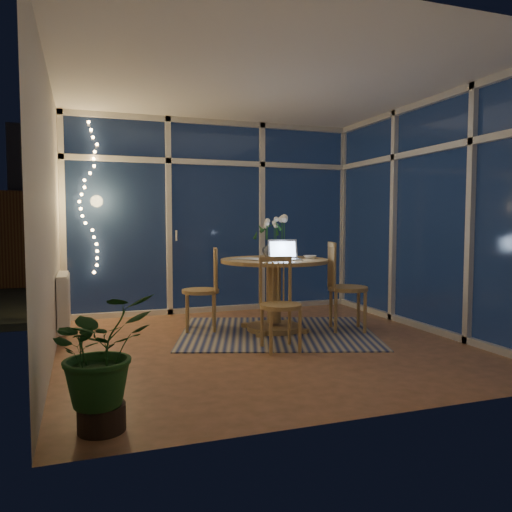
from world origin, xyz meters
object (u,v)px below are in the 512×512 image
Objects in this scene: dining_table at (274,295)px; chair_left at (201,289)px; potted_plant at (101,368)px; chair_front at (281,304)px; flower_vase at (271,248)px; chair_right at (348,286)px; laptop at (285,249)px.

dining_table is 1.26× the size of chair_left.
dining_table is 2.90m from potted_plant.
flower_vase is (0.30, 1.05, 0.47)m from chair_front.
flower_vase is (-0.73, 0.51, 0.41)m from chair_right.
potted_plant is (-1.69, -1.37, -0.07)m from chair_front.
chair_left is 0.93× the size of chair_right.
laptop reaches higher than chair_front.
dining_table is 0.84m from chair_right.
laptop is at bearing 66.95° from chair_front.
chair_right is 0.85m from laptop.
laptop is 0.43m from flower_vase.
chair_right is at bearing -34.95° from flower_vase.
chair_left reaches higher than dining_table.
chair_left is at bearing 158.10° from laptop.
laptop is 0.43× the size of potted_plant.
chair_left is at bearing 158.66° from dining_table.
flower_vase reaches higher than potted_plant.
laptop is at bearing -89.94° from flower_vase.
laptop is (0.83, -0.48, 0.46)m from chair_left.
potted_plant is (-2.00, -2.42, -0.54)m from flower_vase.
chair_right reaches higher than dining_table.
flower_vase is at bearing 50.48° from potted_plant.
dining_table is 0.83m from chair_left.
chair_front is at bearing -108.10° from laptop.
chair_left is 1.25× the size of potted_plant.
laptop is at bearing -71.34° from dining_table.
dining_table reaches higher than potted_plant.
flower_vase is (0.83, -0.05, 0.45)m from chair_left.
chair_front is 4.32× the size of flower_vase.
dining_table is 0.58m from flower_vase.
chair_left is 2.91× the size of laptop.
flower_vase reaches higher than chair_left.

